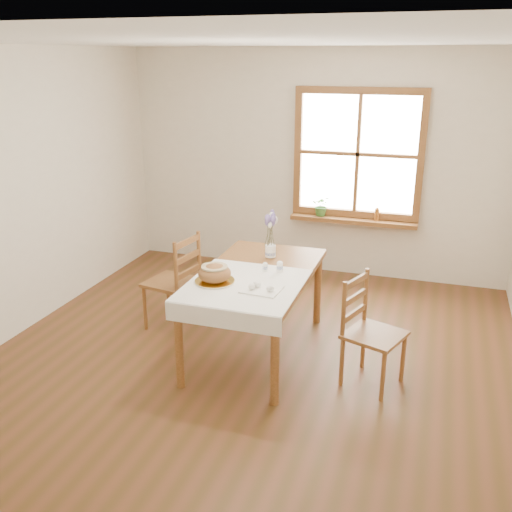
{
  "coord_description": "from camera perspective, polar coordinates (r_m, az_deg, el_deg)",
  "views": [
    {
      "loc": [
        1.42,
        -4.01,
        2.5
      ],
      "look_at": [
        0.0,
        0.3,
        0.9
      ],
      "focal_mm": 40.0,
      "sensor_mm": 36.0,
      "label": 1
    }
  ],
  "objects": [
    {
      "name": "window_sill",
      "position": [
        6.73,
        9.69,
        3.53
      ],
      "size": [
        1.46,
        0.2,
        0.05
      ],
      "color": "#9C5A30",
      "rests_on": "ground"
    },
    {
      "name": "ground",
      "position": [
        4.94,
        -1.11,
        -11.02
      ],
      "size": [
        5.0,
        5.0,
        0.0
      ],
      "primitive_type": "plane",
      "color": "brown",
      "rests_on": "ground"
    },
    {
      "name": "bread_plate",
      "position": [
        4.64,
        -4.15,
        -2.54
      ],
      "size": [
        0.34,
        0.34,
        0.02
      ],
      "primitive_type": "cylinder",
      "rotation": [
        0.0,
        0.0,
        -0.07
      ],
      "color": "white",
      "rests_on": "table_linen"
    },
    {
      "name": "window",
      "position": [
        6.63,
        10.15,
        10.01
      ],
      "size": [
        1.46,
        0.08,
        1.46
      ],
      "color": "#9C5A30",
      "rests_on": "ground"
    },
    {
      "name": "bread_loaf",
      "position": [
        4.61,
        -4.17,
        -1.59
      ],
      "size": [
        0.27,
        0.27,
        0.15
      ],
      "primitive_type": "ellipsoid",
      "color": "#9A5E36",
      "rests_on": "bread_plate"
    },
    {
      "name": "pepper_shaker",
      "position": [
        4.84,
        2.39,
        -1.05
      ],
      "size": [
        0.05,
        0.05,
        0.1
      ],
      "primitive_type": "cylinder",
      "rotation": [
        0.0,
        0.0,
        -0.01
      ],
      "color": "white",
      "rests_on": "table_linen"
    },
    {
      "name": "amber_bottle",
      "position": [
        6.67,
        11.99,
        4.14
      ],
      "size": [
        0.07,
        0.07,
        0.15
      ],
      "primitive_type": "cylinder",
      "rotation": [
        0.0,
        0.0,
        0.33
      ],
      "color": "#9E5A1D",
      "rests_on": "window_sill"
    },
    {
      "name": "room_walls",
      "position": [
        4.33,
        -1.25,
        8.85
      ],
      "size": [
        4.6,
        5.1,
        2.65
      ],
      "color": "white",
      "rests_on": "ground"
    },
    {
      "name": "dining_table",
      "position": [
        4.9,
        0.0,
        -2.59
      ],
      "size": [
        0.9,
        1.6,
        0.75
      ],
      "color": "#9C5A30",
      "rests_on": "ground"
    },
    {
      "name": "lavender_bouquet",
      "position": [
        5.15,
        1.47,
        2.73
      ],
      "size": [
        0.18,
        0.18,
        0.33
      ],
      "primitive_type": null,
      "color": "#685596",
      "rests_on": "flower_vase"
    },
    {
      "name": "table_linen",
      "position": [
        4.6,
        -1.18,
        -2.9
      ],
      "size": [
        0.91,
        0.99,
        0.01
      ],
      "primitive_type": "cube",
      "color": "white",
      "rests_on": "dining_table"
    },
    {
      "name": "flower_vase",
      "position": [
        5.21,
        1.45,
        0.42
      ],
      "size": [
        0.11,
        0.11,
        0.11
      ],
      "primitive_type": "cylinder",
      "rotation": [
        0.0,
        0.0,
        -0.16
      ],
      "color": "white",
      "rests_on": "dining_table"
    },
    {
      "name": "potted_plant",
      "position": [
        6.76,
        6.59,
        4.8
      ],
      "size": [
        0.24,
        0.26,
        0.19
      ],
      "primitive_type": "imported",
      "rotation": [
        0.0,
        0.0,
        0.08
      ],
      "color": "#427B31",
      "rests_on": "window_sill"
    },
    {
      "name": "salt_shaker",
      "position": [
        4.86,
        0.91,
        -1.07
      ],
      "size": [
        0.06,
        0.06,
        0.08
      ],
      "primitive_type": "cylinder",
      "rotation": [
        0.0,
        0.0,
        -0.36
      ],
      "color": "white",
      "rests_on": "table_linen"
    },
    {
      "name": "eggs",
      "position": [
        4.46,
        0.56,
        -3.0
      ],
      "size": [
        0.24,
        0.22,
        0.05
      ],
      "primitive_type": null,
      "rotation": [
        0.0,
        0.0,
        -0.07
      ],
      "color": "white",
      "rests_on": "egg_napkin"
    },
    {
      "name": "chair_left",
      "position": [
        5.5,
        -8.46,
        -2.46
      ],
      "size": [
        0.53,
        0.51,
        0.94
      ],
      "primitive_type": null,
      "rotation": [
        0.0,
        0.0,
        -1.74
      ],
      "color": "#9C5A30",
      "rests_on": "ground"
    },
    {
      "name": "egg_napkin",
      "position": [
        4.48,
        0.55,
        -3.37
      ],
      "size": [
        0.31,
        0.27,
        0.01
      ],
      "primitive_type": "cube",
      "rotation": [
        0.0,
        0.0,
        -0.07
      ],
      "color": "white",
      "rests_on": "table_linen"
    },
    {
      "name": "chair_right",
      "position": [
        4.6,
        11.78,
        -7.58
      ],
      "size": [
        0.55,
        0.54,
        0.89
      ],
      "primitive_type": null,
      "rotation": [
        0.0,
        0.0,
        1.22
      ],
      "color": "#9C5A30",
      "rests_on": "ground"
    }
  ]
}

